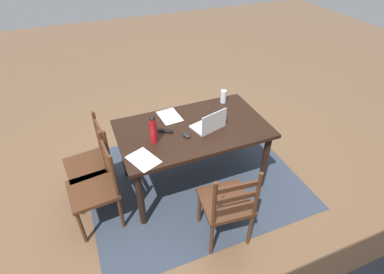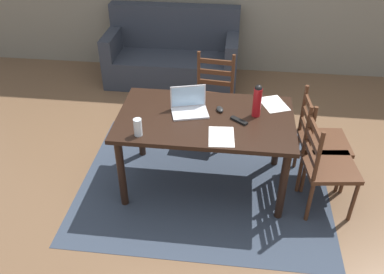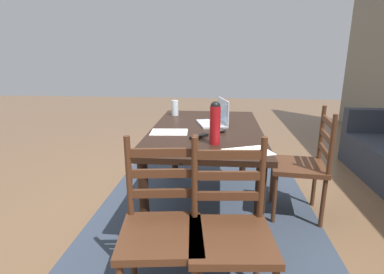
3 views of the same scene
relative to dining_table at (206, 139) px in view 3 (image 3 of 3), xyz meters
The scene contains 13 objects.
ground_plane 0.67m from the dining_table, ahead, with size 14.00×14.00×0.00m, color brown.
area_rug 0.67m from the dining_table, ahead, with size 2.41×1.96×0.01m, color #333D4C.
dining_table is the anchor object (origin of this frame).
chair_right_far 1.11m from the dining_table, ahead, with size 0.48×0.48×0.95m.
chair_far_head 0.86m from the dining_table, 89.70° to the left, with size 0.48×0.48×0.95m.
chair_right_near 1.11m from the dining_table, 10.01° to the right, with size 0.49×0.49×0.95m.
laptop 0.24m from the dining_table, 151.65° to the left, with size 0.37×0.30×0.23m.
water_bottle 0.52m from the dining_table, 10.20° to the left, with size 0.08×0.08×0.30m.
drinking_glass 0.65m from the dining_table, 146.84° to the right, with size 0.07×0.07×0.15m, color silver.
computer_mouse 0.20m from the dining_table, 44.85° to the left, with size 0.06×0.10×0.03m, color black.
tv_remote 0.32m from the dining_table, ahead, with size 0.04×0.17×0.02m, color black.
paper_stack_left 0.35m from the dining_table, 61.51° to the right, with size 0.21×0.30×0.00m, color white.
paper_stack_right 0.69m from the dining_table, 26.03° to the left, with size 0.21×0.30×0.00m, color white.
Camera 3 is at (2.51, 0.11, 1.39)m, focal length 28.41 mm.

